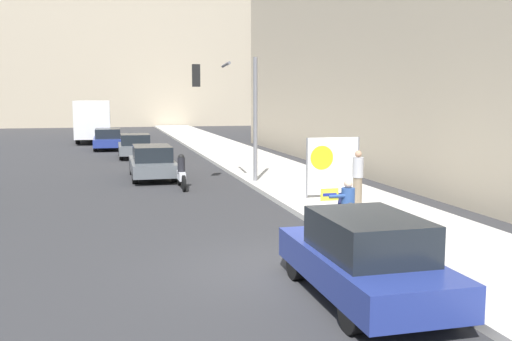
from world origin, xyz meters
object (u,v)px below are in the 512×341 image
at_px(protest_banner, 332,166).
at_px(car_on_road_midblock, 135,146).
at_px(city_bus_on_road, 94,118).
at_px(car_on_road_distant, 108,139).
at_px(car_on_road_nearest, 152,162).
at_px(parked_car_curbside, 365,258).
at_px(traffic_light_pole, 231,98).
at_px(seated_protester, 348,202).
at_px(motorcycle_on_road, 181,174).
at_px(jogger_on_sidewalk, 358,176).

bearing_deg(protest_banner, car_on_road_midblock, 109.32).
xyz_separation_m(car_on_road_midblock, city_bus_on_road, (-2.65, 14.61, 1.17)).
relative_size(protest_banner, car_on_road_distant, 0.42).
bearing_deg(city_bus_on_road, protest_banner, -74.87).
bearing_deg(car_on_road_nearest, car_on_road_distant, 97.14).
bearing_deg(car_on_road_distant, parked_car_curbside, -82.13).
relative_size(traffic_light_pole, car_on_road_distant, 1.04).
bearing_deg(seated_protester, car_on_road_midblock, 125.95).
bearing_deg(seated_protester, protest_banner, 97.22).
height_order(traffic_light_pole, car_on_road_distant, traffic_light_pole).
bearing_deg(traffic_light_pole, parked_car_curbside, -92.16).
distance_m(traffic_light_pole, car_on_road_distant, 18.53).
bearing_deg(traffic_light_pole, motorcycle_on_road, -169.90).
xyz_separation_m(seated_protester, parked_car_curbside, (-1.67, -4.53, -0.07)).
relative_size(protest_banner, traffic_light_pole, 0.41).
distance_m(protest_banner, motorcycle_on_road, 6.04).
relative_size(seated_protester, jogger_on_sidewalk, 0.74).
xyz_separation_m(seated_protester, traffic_light_pole, (-1.17, 8.65, 2.60)).
distance_m(city_bus_on_road, motorcycle_on_road, 27.04).
height_order(seated_protester, parked_car_curbside, parked_car_curbside).
bearing_deg(city_bus_on_road, car_on_road_midblock, -79.72).
bearing_deg(traffic_light_pole, car_on_road_nearest, 137.08).
bearing_deg(motorcycle_on_road, parked_car_curbside, -83.23).
relative_size(parked_car_curbside, motorcycle_on_road, 1.89).
distance_m(seated_protester, motorcycle_on_road, 8.88).
bearing_deg(car_on_road_midblock, motorcycle_on_road, -84.32).
relative_size(seated_protester, traffic_light_pole, 0.25).
height_order(jogger_on_sidewalk, city_bus_on_road, city_bus_on_road).
relative_size(jogger_on_sidewalk, car_on_road_nearest, 0.35).
height_order(seated_protester, jogger_on_sidewalk, jogger_on_sidewalk).
distance_m(parked_car_curbside, car_on_road_nearest, 16.04).
height_order(traffic_light_pole, motorcycle_on_road, traffic_light_pole).
height_order(seated_protester, car_on_road_distant, car_on_road_distant).
height_order(protest_banner, traffic_light_pole, traffic_light_pole).
height_order(jogger_on_sidewalk, car_on_road_midblock, jogger_on_sidewalk).
height_order(traffic_light_pole, car_on_road_nearest, traffic_light_pole).
xyz_separation_m(jogger_on_sidewalk, car_on_road_midblock, (-6.03, 17.35, -0.29)).
bearing_deg(car_on_road_distant, motorcycle_on_road, -81.35).
bearing_deg(jogger_on_sidewalk, parked_car_curbside, 95.49).
distance_m(car_on_road_nearest, car_on_road_midblock, 9.09).
height_order(protest_banner, motorcycle_on_road, protest_banner).
distance_m(traffic_light_pole, city_bus_on_road, 27.07).
height_order(car_on_road_nearest, motorcycle_on_road, car_on_road_nearest).
relative_size(traffic_light_pole, city_bus_on_road, 0.45).
relative_size(protest_banner, car_on_road_nearest, 0.42).
distance_m(jogger_on_sidewalk, car_on_road_distant, 24.48).
bearing_deg(motorcycle_on_road, city_bus_on_road, 98.21).
relative_size(seated_protester, motorcycle_on_road, 0.55).
bearing_deg(parked_car_curbside, jogger_on_sidewalk, 66.52).
relative_size(seated_protester, car_on_road_distant, 0.26).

